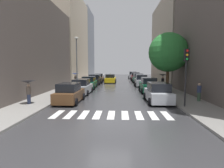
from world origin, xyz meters
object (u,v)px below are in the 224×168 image
object	(u,v)px
parked_car_left_third	(89,83)
parked_car_left_fifth	(99,78)
parked_car_left_fourth	(95,80)
pedestrian_far_side	(75,76)
parked_car_right_nearest	(158,93)
parked_car_right_third	(141,81)
traffic_light_right_corner	(186,65)
street_tree_right	(168,52)
pedestrian_by_kerb	(199,92)
parked_car_right_second	(148,85)
parked_car_right_fourth	(138,78)
parked_car_left_second	(82,87)
parked_car_left_nearest	(69,94)
parked_car_right_fifth	(135,77)
pedestrian_foreground	(163,79)
lamp_post_left	(77,59)
parked_car_right_sixth	(133,75)
pedestrian_near_tree	(28,86)
taxi_midroad	(110,79)

from	to	relation	value
parked_car_left_third	parked_car_left_fifth	bearing A→B (deg)	-0.83
parked_car_left_fourth	pedestrian_far_side	world-z (taller)	pedestrian_far_side
parked_car_right_nearest	parked_car_right_third	distance (m)	13.25
parked_car_left_fourth	traffic_light_right_corner	xyz separation A→B (m)	(9.23, -18.29, 2.49)
parked_car_left_fifth	street_tree_right	world-z (taller)	street_tree_right
pedestrian_by_kerb	parked_car_left_fourth	bearing A→B (deg)	-0.73
parked_car_right_second	parked_car_right_fourth	size ratio (longest dim) A/B	1.08
parked_car_left_second	parked_car_left_third	world-z (taller)	parked_car_left_third
parked_car_right_third	traffic_light_right_corner	world-z (taller)	traffic_light_right_corner
parked_car_left_nearest	parked_car_right_fifth	world-z (taller)	parked_car_right_fifth
parked_car_right_third	pedestrian_by_kerb	xyz separation A→B (m)	(3.56, -13.30, 0.13)
pedestrian_foreground	lamp_post_left	size ratio (longest dim) A/B	0.28
parked_car_right_fifth	pedestrian_far_side	size ratio (longest dim) A/B	2.41
parked_car_right_fourth	traffic_light_right_corner	xyz separation A→B (m)	(1.54, -21.47, 2.47)
parked_car_right_sixth	pedestrian_by_kerb	bearing A→B (deg)	-172.56
parked_car_right_fifth	parked_car_right_sixth	world-z (taller)	parked_car_right_fifth
parked_car_right_fifth	pedestrian_by_kerb	distance (m)	25.57
parked_car_right_fourth	traffic_light_right_corner	distance (m)	21.66
parked_car_left_second	pedestrian_by_kerb	world-z (taller)	pedestrian_by_kerb
parked_car_right_sixth	lamp_post_left	xyz separation A→B (m)	(-9.25, -21.51, 3.40)
parked_car_right_sixth	pedestrian_near_tree	size ratio (longest dim) A/B	2.34
parked_car_right_fifth	taxi_midroad	bearing A→B (deg)	140.50
pedestrian_by_kerb	pedestrian_near_tree	bearing A→B (deg)	61.53
parked_car_left_fourth	parked_car_right_nearest	size ratio (longest dim) A/B	1.02
parked_car_right_fourth	pedestrian_foreground	world-z (taller)	pedestrian_foreground
parked_car_left_second	parked_car_left_fourth	size ratio (longest dim) A/B	0.96
taxi_midroad	lamp_post_left	bearing A→B (deg)	155.33
parked_car_right_second	pedestrian_foreground	world-z (taller)	pedestrian_foreground
parked_car_left_third	traffic_light_right_corner	distance (m)	15.55
parked_car_right_sixth	pedestrian_far_side	size ratio (longest dim) A/B	2.25
parked_car_left_third	parked_car_left_fifth	world-z (taller)	parked_car_left_third
parked_car_right_sixth	street_tree_right	xyz separation A→B (m)	(2.49, -25.39, 3.96)
parked_car_left_second	parked_car_right_second	world-z (taller)	parked_car_right_second
parked_car_left_second	lamp_post_left	bearing A→B (deg)	19.63
parked_car_left_second	lamp_post_left	world-z (taller)	lamp_post_left
parked_car_right_fifth	parked_car_left_fifth	bearing A→B (deg)	112.62
parked_car_left_second	pedestrian_by_kerb	xyz separation A→B (m)	(11.21, -4.73, 0.17)
parked_car_right_nearest	parked_car_right_sixth	world-z (taller)	parked_car_right_nearest
parked_car_right_nearest	parked_car_right_fifth	xyz separation A→B (m)	(-0.01, 25.27, 0.01)
pedestrian_near_tree	lamp_post_left	world-z (taller)	lamp_post_left
parked_car_right_sixth	street_tree_right	size ratio (longest dim) A/B	0.63
parked_car_left_fourth	street_tree_right	distance (m)	14.55
parked_car_right_third	pedestrian_foreground	size ratio (longest dim) A/B	2.09
street_tree_right	parked_car_right_nearest	bearing A→B (deg)	-110.50
parked_car_right_third	parked_car_right_fifth	world-z (taller)	parked_car_right_third
pedestrian_foreground	parked_car_left_third	bearing A→B (deg)	-35.88
parked_car_left_fifth	pedestrian_by_kerb	size ratio (longest dim) A/B	2.91
parked_car_left_fourth	pedestrian_far_side	distance (m)	5.13
parked_car_right_nearest	parked_car_right_fifth	bearing A→B (deg)	-0.54
parked_car_left_second	parked_car_left_fourth	xyz separation A→B (m)	(0.02, 11.28, 0.00)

